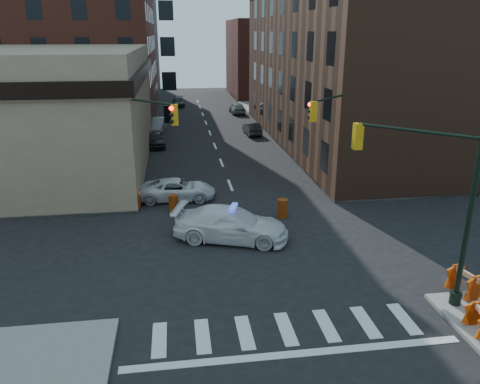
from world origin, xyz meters
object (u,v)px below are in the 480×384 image
object	(u,v)px
pedestrian_a	(131,184)
barrel_road	(283,208)
barricade_nw_a	(130,200)
police_car	(231,224)
barrel_bank	(173,203)
pickup	(177,189)
barricade_se_a	(464,283)
parked_car_wnear	(155,139)
pedestrian_b	(90,188)
parked_car_wfar	(158,124)
parked_car_enear	(252,129)

from	to	relation	value
pedestrian_a	barrel_road	distance (m)	9.74
barrel_road	barricade_nw_a	xyz separation A→B (m)	(-8.78, 2.35, 0.13)
police_car	barrel_bank	bearing A→B (deg)	50.53
pickup	barrel_road	bearing A→B (deg)	-121.08
barricade_se_a	barricade_nw_a	xyz separation A→B (m)	(-14.01, 11.80, -0.00)
police_car	parked_car_wnear	distance (m)	21.88
pickup	pedestrian_a	bearing A→B (deg)	85.82
police_car	pedestrian_b	xyz separation A→B (m)	(-8.03, 6.79, 0.10)
police_car	parked_car_wfar	size ratio (longest dim) A/B	1.41
pedestrian_b	pedestrian_a	bearing A→B (deg)	-6.55
barricade_se_a	barricade_nw_a	size ratio (longest dim) A/B	1.00
pedestrian_b	parked_car_enear	bearing A→B (deg)	46.86
pickup	parked_car_wfar	xyz separation A→B (m)	(-1.81, 22.45, 0.02)
parked_car_wnear	barrel_bank	size ratio (longest dim) A/B	4.03
parked_car_enear	parked_car_wfar	bearing A→B (deg)	-23.22
barrel_bank	barrel_road	bearing A→B (deg)	-16.59
pedestrian_a	barricade_nw_a	world-z (taller)	pedestrian_a
barrel_bank	parked_car_wnear	bearing A→B (deg)	95.32
barrel_bank	barricade_se_a	distance (m)	16.08
barrel_road	barricade_nw_a	bearing A→B (deg)	165.02
pickup	pedestrian_b	distance (m)	5.41
barrel_road	barricade_nw_a	world-z (taller)	barricade_nw_a
barricade_se_a	parked_car_enear	bearing A→B (deg)	-6.90
parked_car_wnear	parked_car_wfar	bearing A→B (deg)	83.13
parked_car_wnear	barricade_se_a	distance (m)	31.06
pedestrian_b	barricade_nw_a	bearing A→B (deg)	-42.35
parked_car_wfar	pedestrian_a	distance (m)	22.17
pedestrian_a	barricade_se_a	distance (m)	19.55
parked_car_enear	barricade_se_a	world-z (taller)	parked_car_enear
pedestrian_b	barrel_bank	size ratio (longest dim) A/B	1.60
parked_car_wfar	pedestrian_b	bearing A→B (deg)	-92.17
pedestrian_a	barricade_nw_a	size ratio (longest dim) A/B	1.31
barricade_se_a	pedestrian_b	bearing A→B (deg)	38.01
pedestrian_b	barrel_road	world-z (taller)	pedestrian_b
police_car	pedestrian_b	world-z (taller)	pedestrian_b
pickup	pedestrian_b	bearing A→B (deg)	89.19
police_car	parked_car_wfar	bearing A→B (deg)	26.45
pedestrian_a	barrel_bank	world-z (taller)	pedestrian_a
pedestrian_a	barricade_se_a	world-z (taller)	pedestrian_a
barricade_nw_a	pedestrian_a	bearing A→B (deg)	99.36
pickup	pedestrian_b	size ratio (longest dim) A/B	3.00
parked_car_wnear	parked_car_wfar	size ratio (longest dim) A/B	0.97
barricade_se_a	barricade_nw_a	distance (m)	18.32
police_car	barricade_nw_a	bearing A→B (deg)	65.29
pedestrian_b	barrel_road	bearing A→B (deg)	-27.56
barrel_bank	barricade_nw_a	world-z (taller)	barricade_nw_a
pickup	parked_car_wfar	distance (m)	22.53
parked_car_wfar	pedestrian_a	bearing A→B (deg)	-85.69
parked_car_wnear	barricade_nw_a	bearing A→B (deg)	-100.07
pickup	pedestrian_a	size ratio (longest dim) A/B	2.68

